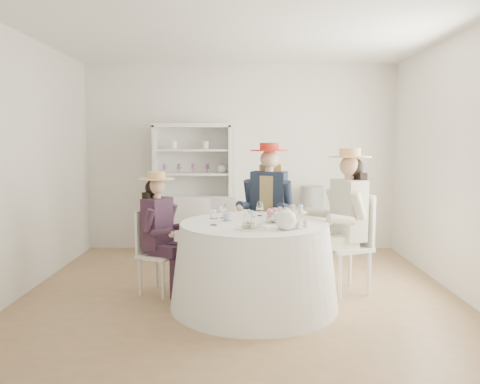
{
  "coord_description": "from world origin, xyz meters",
  "views": [
    {
      "loc": [
        0.02,
        -4.86,
        1.59
      ],
      "look_at": [
        0.0,
        0.1,
        1.05
      ],
      "focal_mm": 35.0,
      "sensor_mm": 36.0,
      "label": 1
    }
  ],
  "objects": [
    {
      "name": "hutch",
      "position": [
        -0.67,
        1.76,
        0.65
      ],
      "size": [
        1.19,
        0.68,
        1.83
      ],
      "rotation": [
        0.0,
        0.0,
        0.27
      ],
      "color": "silver",
      "rests_on": "ground"
    },
    {
      "name": "wall_back",
      "position": [
        0.0,
        2.0,
        1.35
      ],
      "size": [
        4.5,
        0.0,
        4.5
      ],
      "primitive_type": "plane",
      "rotation": [
        1.57,
        0.0,
        0.0
      ],
      "color": "silver",
      "rests_on": "ground"
    },
    {
      "name": "stemware_set",
      "position": [
        0.14,
        -0.44,
        0.89
      ],
      "size": [
        0.84,
        0.88,
        0.15
      ],
      "color": "white",
      "rests_on": "tea_table"
    },
    {
      "name": "wall_front",
      "position": [
        0.0,
        -2.0,
        1.35
      ],
      "size": [
        4.5,
        0.0,
        4.5
      ],
      "primitive_type": "plane",
      "rotation": [
        -1.57,
        0.0,
        0.0
      ],
      "color": "silver",
      "rests_on": "ground"
    },
    {
      "name": "tea_table",
      "position": [
        0.14,
        -0.44,
        0.41
      ],
      "size": [
        1.62,
        1.62,
        0.82
      ],
      "rotation": [
        0.0,
        0.0,
        -0.15
      ],
      "color": "white",
      "rests_on": "ground"
    },
    {
      "name": "ground",
      "position": [
        0.0,
        0.0,
        0.0
      ],
      "size": [
        4.5,
        4.5,
        0.0
      ],
      "primitive_type": "plane",
      "color": "olive",
      "rests_on": "ground"
    },
    {
      "name": "hatbox",
      "position": [
        1.01,
        1.69,
        0.8
      ],
      "size": [
        0.33,
        0.33,
        0.33
      ],
      "primitive_type": "cylinder",
      "rotation": [
        0.0,
        0.0,
        -0.01
      ],
      "color": "black",
      "rests_on": "side_table"
    },
    {
      "name": "flower_arrangement",
      "position": [
        0.36,
        -0.44,
        0.9
      ],
      "size": [
        0.16,
        0.17,
        0.06
      ],
      "rotation": [
        0.0,
        0.0,
        -0.41
      ],
      "color": "pink",
      "rests_on": "tea_table"
    },
    {
      "name": "spare_chair",
      "position": [
        -0.22,
        1.31,
        0.47
      ],
      "size": [
        0.37,
        0.37,
        0.87
      ],
      "rotation": [
        0.0,
        0.0,
        3.1
      ],
      "color": "silver",
      "rests_on": "ground"
    },
    {
      "name": "teacup_b",
      "position": [
        0.11,
        -0.15,
        0.85
      ],
      "size": [
        0.08,
        0.08,
        0.06
      ],
      "primitive_type": "imported",
      "rotation": [
        0.0,
        0.0,
        -0.16
      ],
      "color": "white",
      "rests_on": "tea_table"
    },
    {
      "name": "guest_mid",
      "position": [
        0.33,
        0.58,
        0.89
      ],
      "size": [
        0.59,
        0.65,
        1.57
      ],
      "rotation": [
        0.0,
        0.0,
        -0.33
      ],
      "color": "silver",
      "rests_on": "ground"
    },
    {
      "name": "sandwich_plate",
      "position": [
        0.1,
        -0.77,
        0.83
      ],
      "size": [
        0.27,
        0.27,
        0.06
      ],
      "rotation": [
        0.0,
        0.0,
        0.0
      ],
      "color": "white",
      "rests_on": "tea_table"
    },
    {
      "name": "wall_right",
      "position": [
        2.25,
        0.0,
        1.35
      ],
      "size": [
        0.0,
        4.5,
        4.5
      ],
      "primitive_type": "plane",
      "rotation": [
        1.57,
        0.0,
        -1.57
      ],
      "color": "silver",
      "rests_on": "ground"
    },
    {
      "name": "guest_left",
      "position": [
        -0.84,
        -0.1,
        0.72
      ],
      "size": [
        0.54,
        0.49,
        1.28
      ],
      "rotation": [
        0.0,
        0.0,
        1.12
      ],
      "color": "silver",
      "rests_on": "ground"
    },
    {
      "name": "side_table",
      "position": [
        1.01,
        1.69,
        0.32
      ],
      "size": [
        0.47,
        0.47,
        0.63
      ],
      "primitive_type": "cube",
      "rotation": [
        0.0,
        0.0,
        0.16
      ],
      "color": "silver",
      "rests_on": "ground"
    },
    {
      "name": "teacup_a",
      "position": [
        -0.13,
        -0.37,
        0.85
      ],
      "size": [
        0.09,
        0.09,
        0.06
      ],
      "primitive_type": "imported",
      "rotation": [
        0.0,
        0.0,
        0.09
      ],
      "color": "white",
      "rests_on": "tea_table"
    },
    {
      "name": "table_teapot",
      "position": [
        0.41,
        -0.8,
        0.9
      ],
      "size": [
        0.27,
        0.19,
        0.2
      ],
      "rotation": [
        0.0,
        0.0,
        0.05
      ],
      "color": "white",
      "rests_on": "tea_table"
    },
    {
      "name": "guest_right",
      "position": [
        1.1,
        -0.07,
        0.86
      ],
      "size": [
        0.63,
        0.57,
        1.52
      ],
      "rotation": [
        0.0,
        0.0,
        -1.21
      ],
      "color": "silver",
      "rests_on": "ground"
    },
    {
      "name": "cupcake_stand",
      "position": [
        0.52,
        -0.71,
        0.89
      ],
      "size": [
        0.21,
        0.21,
        0.2
      ],
      "rotation": [
        0.0,
        0.0,
        0.26
      ],
      "color": "white",
      "rests_on": "tea_table"
    },
    {
      "name": "teacup_c",
      "position": [
        0.36,
        -0.25,
        0.85
      ],
      "size": [
        0.13,
        0.13,
        0.08
      ],
      "primitive_type": "imported",
      "rotation": [
        0.0,
        0.0,
        -0.43
      ],
      "color": "white",
      "rests_on": "tea_table"
    },
    {
      "name": "wall_left",
      "position": [
        -2.25,
        0.0,
        1.35
      ],
      "size": [
        0.0,
        4.5,
        4.5
      ],
      "primitive_type": "plane",
      "rotation": [
        1.57,
        0.0,
        1.57
      ],
      "color": "silver",
      "rests_on": "ground"
    },
    {
      "name": "ceiling",
      "position": [
        0.0,
        0.0,
        2.7
      ],
      "size": [
        4.5,
        4.5,
        0.0
      ],
      "primitive_type": "plane",
      "rotation": [
        3.14,
        0.0,
        0.0
      ],
      "color": "white",
      "rests_on": "wall_back"
    },
    {
      "name": "flower_bowl",
      "position": [
        0.36,
        -0.43,
        0.84
      ],
      "size": [
        0.27,
        0.27,
        0.05
      ],
      "primitive_type": "imported",
      "rotation": [
        0.0,
        0.0,
        -0.38
      ],
      "color": "white",
      "rests_on": "tea_table"
    }
  ]
}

